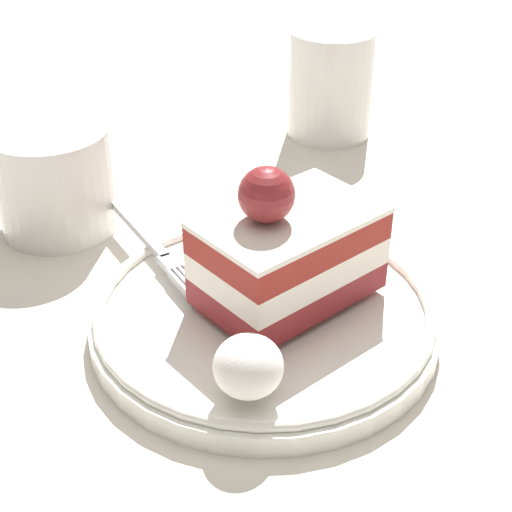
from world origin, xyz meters
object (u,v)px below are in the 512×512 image
(fork, at_px, (154,246))
(cake_slice, at_px, (288,251))
(whipped_cream_dollop, at_px, (248,366))
(dessert_plate, at_px, (256,314))
(drink_glass_near, at_px, (55,184))
(drink_glass_far, at_px, (330,90))

(fork, bearing_deg, cake_slice, 73.22)
(whipped_cream_dollop, bearing_deg, cake_slice, 178.94)
(dessert_plate, height_order, fork, fork)
(whipped_cream_dollop, height_order, drink_glass_near, drink_glass_near)
(cake_slice, relative_size, drink_glass_far, 1.30)
(whipped_cream_dollop, bearing_deg, drink_glass_near, -130.90)
(fork, distance_m, drink_glass_near, 0.09)
(drink_glass_near, bearing_deg, fork, 64.58)
(whipped_cream_dollop, xyz_separation_m, drink_glass_near, (-0.15, -0.17, -0.00))
(dessert_plate, bearing_deg, whipped_cream_dollop, 10.85)
(cake_slice, xyz_separation_m, drink_glass_near, (-0.07, -0.17, -0.01))
(dessert_plate, relative_size, drink_glass_far, 2.21)
(cake_slice, relative_size, fork, 1.19)
(dessert_plate, distance_m, whipped_cream_dollop, 0.08)
(drink_glass_near, bearing_deg, drink_glass_far, 142.09)
(drink_glass_near, distance_m, drink_glass_far, 0.25)
(drink_glass_far, bearing_deg, fork, -16.56)
(fork, relative_size, drink_glass_near, 1.23)
(cake_slice, bearing_deg, dessert_plate, -54.73)
(dessert_plate, distance_m, drink_glass_near, 0.18)
(cake_slice, bearing_deg, whipped_cream_dollop, -1.06)
(cake_slice, bearing_deg, drink_glass_near, -111.08)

